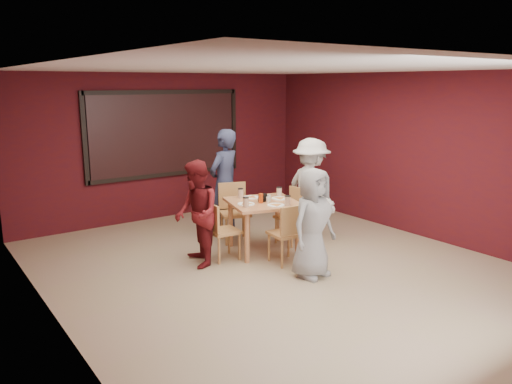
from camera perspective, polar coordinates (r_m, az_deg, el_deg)
floor at (r=7.31m, az=2.14°, el=-8.57°), size 7.00×7.00×0.00m
window_blinds at (r=9.83m, az=-10.24°, el=6.56°), size 3.00×0.02×1.50m
dining_table at (r=7.77m, az=0.84°, el=-1.82°), size 1.26×1.26×0.96m
chair_front at (r=7.27m, az=3.76°, el=-4.43°), size 0.47×0.47×0.90m
chair_back at (r=8.38m, az=-2.55°, el=-1.89°), size 0.60×0.60×0.97m
chair_left at (r=7.46m, az=-4.21°, el=-4.11°), size 0.46×0.46×0.88m
chair_right at (r=8.29m, az=4.44°, el=-2.31°), size 0.50×0.50×0.91m
diner_front at (r=6.79m, az=6.53°, el=-3.55°), size 0.80×0.59×1.52m
diner_back at (r=8.63m, az=-3.64°, el=1.08°), size 0.79×0.65×1.85m
diner_left at (r=7.20m, az=-6.80°, el=-2.50°), size 0.77×0.89×1.55m
diner_right at (r=8.51m, az=6.29°, el=0.39°), size 0.67×1.13×1.71m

